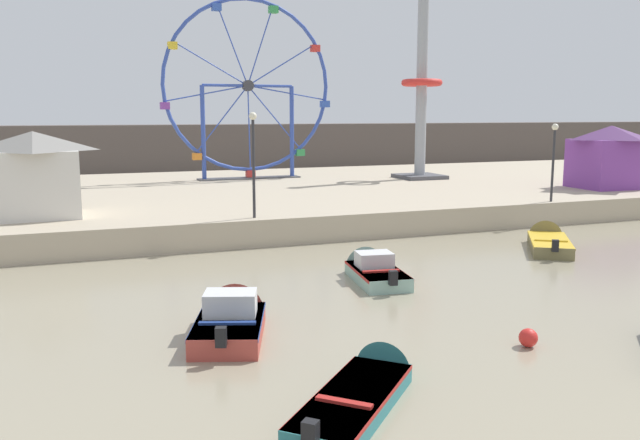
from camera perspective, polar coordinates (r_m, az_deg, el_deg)
The scene contains 13 objects.
quay_promenade at distance 39.71m, azimuth -1.27°, elevation 2.23°, with size 110.00×23.58×1.14m, color #B7A88E.
distant_town_skyline at distance 59.19m, azimuth -7.98°, elevation 6.03°, with size 140.00×3.00×4.40m, color #564C47.
motorboat_teal_painted at distance 13.25m, azimuth 4.23°, elevation -13.91°, with size 4.03×4.11×1.16m.
motorboat_faded_red at distance 16.92m, azimuth -7.58°, elevation -8.30°, with size 2.70×4.05×1.58m.
motorboat_seafoam at distance 22.07m, azimuth 4.43°, elevation -4.21°, with size 1.93×4.01×1.37m.
motorboat_olive_wood at distance 28.60m, azimuth 19.01°, elevation -1.66°, with size 3.78×4.62×1.37m.
ferris_wheel_blue_frame at distance 43.52m, azimuth -6.24°, elevation 11.15°, with size 11.16×1.20×11.48m.
drop_tower_steel_tower at distance 43.97m, azimuth 8.73°, elevation 10.43°, with size 2.80×2.80×12.11m.
carnival_booth_white_ticket at distance 29.63m, azimuth -23.34°, elevation 3.76°, with size 3.76×3.45×3.53m.
carnival_booth_purple_stall at distance 41.44m, azimuth 23.70°, elevation 5.10°, with size 4.33×3.58×3.55m.
promenade_lamp_near at distance 33.87m, azimuth 19.50°, elevation 5.66°, with size 0.32×0.32×3.76m.
promenade_lamp_far at distance 27.02m, azimuth -5.77°, elevation 6.02°, with size 0.32×0.32×4.30m.
mooring_buoy_orange at distance 16.39m, azimuth 17.51°, elevation -9.65°, with size 0.44×0.44×0.44m, color red.
Camera 1 is at (-13.22, -6.02, 5.40)m, focal length 37.14 mm.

